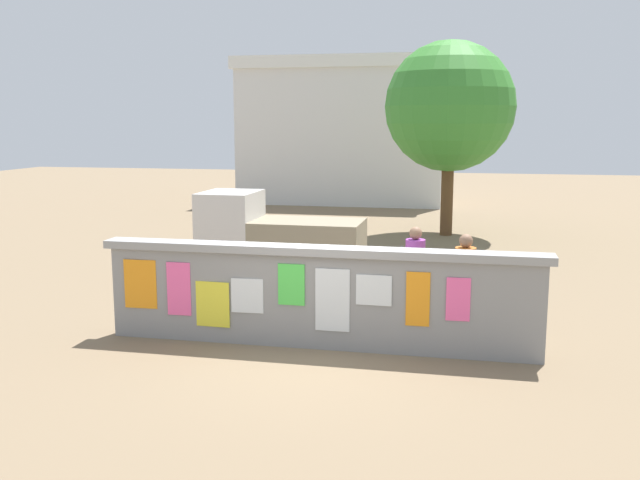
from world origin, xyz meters
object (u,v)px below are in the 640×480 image
bicycle_near (330,301)px  person_walking (415,263)px  person_bystander (465,273)px  tree_roadside (450,107)px  bicycle_far (229,291)px  auto_rickshaw_truck (273,235)px  motorcycle (428,269)px

bicycle_near → person_walking: size_ratio=1.04×
person_bystander → tree_roadside: 10.42m
bicycle_near → bicycle_far: size_ratio=0.98×
person_bystander → tree_roadside: bearing=93.5°
auto_rickshaw_truck → person_bystander: (4.22, -3.55, 0.09)m
auto_rickshaw_truck → motorcycle: 3.64m
tree_roadside → bicycle_near: bearing=-99.4°
auto_rickshaw_truck → tree_roadside: bearing=60.8°
auto_rickshaw_truck → person_walking: 4.47m
auto_rickshaw_truck → person_walking: auto_rickshaw_truck is taller
motorcycle → tree_roadside: (0.11, 7.37, 3.36)m
motorcycle → person_bystander: (0.73, -2.64, 0.52)m
person_walking → person_bystander: bearing=-36.2°
auto_rickshaw_truck → motorcycle: bearing=-14.6°
bicycle_near → bicycle_far: bearing=171.1°
motorcycle → bicycle_far: bearing=-147.3°
bicycle_far → tree_roadside: size_ratio=0.30×
bicycle_near → tree_roadside: bearing=80.6°
bicycle_near → person_walking: bearing=19.5°
person_bystander → bicycle_near: bearing=176.9°
bicycle_near → person_bystander: 2.34m
person_walking → person_bystander: same height
bicycle_far → person_bystander: size_ratio=1.06×
bicycle_near → tree_roadside: (1.64, 9.88, 3.46)m
motorcycle → person_bystander: size_ratio=1.17×
auto_rickshaw_truck → bicycle_near: (1.97, -3.43, -0.54)m
auto_rickshaw_truck → bicycle_near: bearing=-60.1°
motorcycle → bicycle_far: bicycle_far is taller
auto_rickshaw_truck → bicycle_far: 3.17m
motorcycle → person_bystander: 2.79m
auto_rickshaw_truck → bicycle_far: bearing=-89.1°
person_bystander → auto_rickshaw_truck: bearing=139.9°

